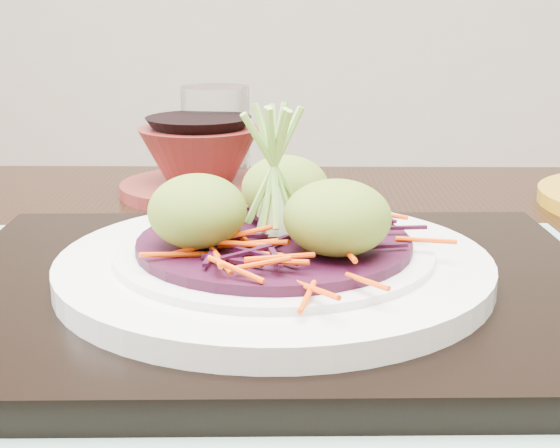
% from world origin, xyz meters
% --- Properties ---
extents(dining_table, '(1.29, 0.96, 0.73)m').
position_xyz_m(dining_table, '(-0.02, 0.04, 0.64)').
color(dining_table, black).
rests_on(dining_table, ground).
extents(placemat, '(0.52, 0.44, 0.00)m').
position_xyz_m(placemat, '(0.00, 0.00, 0.74)').
color(placemat, gray).
rests_on(placemat, dining_table).
extents(serving_tray, '(0.45, 0.37, 0.02)m').
position_xyz_m(serving_tray, '(0.00, 0.00, 0.75)').
color(serving_tray, black).
rests_on(serving_tray, placemat).
extents(white_plate, '(0.26, 0.26, 0.02)m').
position_xyz_m(white_plate, '(0.00, 0.00, 0.76)').
color(white_plate, silver).
rests_on(white_plate, serving_tray).
extents(cabbage_bed, '(0.16, 0.16, 0.01)m').
position_xyz_m(cabbage_bed, '(0.00, 0.00, 0.78)').
color(cabbage_bed, '#340A20').
rests_on(cabbage_bed, white_plate).
extents(carrot_julienne, '(0.20, 0.20, 0.01)m').
position_xyz_m(carrot_julienne, '(0.00, 0.00, 0.79)').
color(carrot_julienne, '#ED4404').
rests_on(carrot_julienne, cabbage_bed).
extents(guacamole_scoops, '(0.14, 0.13, 0.04)m').
position_xyz_m(guacamole_scoops, '(0.00, 0.00, 0.80)').
color(guacamole_scoops, olive).
rests_on(guacamole_scoops, cabbage_bed).
extents(scallion_garnish, '(0.06, 0.06, 0.09)m').
position_xyz_m(scallion_garnish, '(0.00, 0.00, 0.82)').
color(scallion_garnish, '#87C54F').
rests_on(scallion_garnish, cabbage_bed).
extents(water_glass, '(0.08, 0.08, 0.10)m').
position_xyz_m(water_glass, '(-0.12, 0.34, 0.78)').
color(water_glass, white).
rests_on(water_glass, dining_table).
extents(terracotta_bowl_set, '(0.19, 0.19, 0.07)m').
position_xyz_m(terracotta_bowl_set, '(-0.13, 0.29, 0.76)').
color(terracotta_bowl_set, maroon).
rests_on(terracotta_bowl_set, dining_table).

